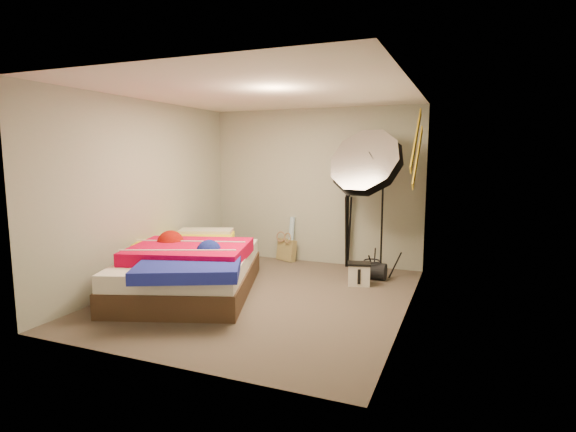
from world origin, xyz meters
The scene contains 15 objects.
floor centered at (0.00, 0.00, 0.00)m, with size 4.00×4.00×0.00m, color brown.
ceiling centered at (0.00, 0.00, 2.50)m, with size 4.00×4.00×0.00m, color silver.
wall_back centered at (0.00, 2.00, 1.25)m, with size 3.50×3.50×0.00m, color #999D8D.
wall_front centered at (0.00, -2.00, 1.25)m, with size 3.50×3.50×0.00m, color #999D8D.
wall_left centered at (-1.75, 0.00, 1.25)m, with size 4.00×4.00×0.00m, color #999D8D.
wall_right centered at (1.75, 0.00, 1.25)m, with size 4.00×4.00×0.00m, color #999D8D.
tote_bag centered at (-0.45, 1.90, 0.18)m, with size 0.36×0.11×0.36m, color tan.
wrapping_roll centered at (-0.37, 1.90, 0.37)m, with size 0.08×0.08×0.74m, color #5198CC.
camera_case centered at (1.01, 0.94, 0.14)m, with size 0.29×0.21×0.29m, color silver.
duffel_bag centered at (1.11, 1.31, 0.12)m, with size 0.24×0.24×0.40m, color black.
wall_stripe_upper centered at (1.73, 0.60, 1.95)m, with size 0.02×1.10×0.10m, color gold.
wall_stripe_lower centered at (1.73, 0.85, 1.75)m, with size 0.02×1.10×0.10m, color gold.
bed centered at (-0.97, -0.16, 0.33)m, with size 2.28×2.67×0.66m.
photo_umbrella centered at (0.99, 1.41, 1.62)m, with size 1.41×1.11×2.25m.
camera_tripod centered at (0.60, 1.87, 0.71)m, with size 0.08×0.08×1.23m.
Camera 1 is at (2.34, -4.94, 1.77)m, focal length 28.00 mm.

